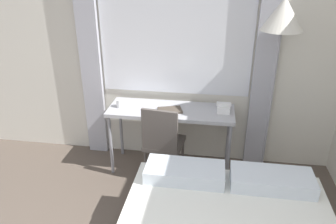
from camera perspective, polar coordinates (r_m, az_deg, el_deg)
The scene contains 7 objects.
wall_back_with_window at distance 3.73m, azimuth 0.14°, elevation 10.86°, with size 4.89×0.13×2.70m.
desk at distance 3.65m, azimuth 0.52°, elevation -0.42°, with size 1.39×0.49×0.77m.
desk_chair at distance 3.53m, azimuth -0.94°, elevation -4.93°, with size 0.44×0.44×0.91m.
standing_lamp at distance 3.23m, azimuth 19.12°, elevation 13.59°, with size 0.38×0.38×1.98m.
telephone at distance 3.60m, azimuth 9.65°, elevation 0.75°, with size 0.16×0.18×0.10m.
book at distance 3.56m, azimuth 0.32°, elevation 0.34°, with size 0.29×0.23×0.02m.
mug at distance 3.69m, azimuth -8.38°, elevation 1.51°, with size 0.08×0.08×0.09m.
Camera 1 is at (0.55, -0.60, 2.28)m, focal length 35.00 mm.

